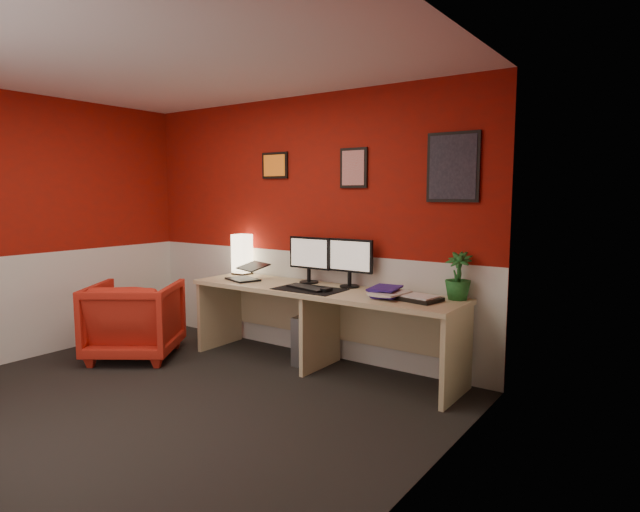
{
  "coord_description": "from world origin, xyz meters",
  "views": [
    {
      "loc": [
        3.14,
        -2.41,
        1.57
      ],
      "look_at": [
        0.6,
        1.21,
        1.05
      ],
      "focal_mm": 29.82,
      "sensor_mm": 36.0,
      "label": 1
    }
  ],
  "objects_px": {
    "zen_tray": "(417,299)",
    "armchair": "(135,320)",
    "shoji_lamp": "(242,255)",
    "monitor_right": "(350,255)",
    "laptop": "(243,269)",
    "pc_tower": "(312,338)",
    "potted_plant": "(458,276)",
    "desk": "(321,329)",
    "monitor_left": "(309,252)"
  },
  "relations": [
    {
      "from": "monitor_right",
      "to": "zen_tray",
      "type": "xyz_separation_m",
      "value": [
        0.76,
        -0.2,
        -0.28
      ]
    },
    {
      "from": "armchair",
      "to": "potted_plant",
      "type": "bearing_deg",
      "value": 164.58
    },
    {
      "from": "monitor_left",
      "to": "pc_tower",
      "type": "xyz_separation_m",
      "value": [
        0.09,
        -0.07,
        -0.8
      ]
    },
    {
      "from": "laptop",
      "to": "zen_tray",
      "type": "height_order",
      "value": "laptop"
    },
    {
      "from": "laptop",
      "to": "monitor_right",
      "type": "xyz_separation_m",
      "value": [
        1.06,
        0.27,
        0.18
      ]
    },
    {
      "from": "monitor_left",
      "to": "shoji_lamp",
      "type": "bearing_deg",
      "value": 177.67
    },
    {
      "from": "potted_plant",
      "to": "pc_tower",
      "type": "distance_m",
      "value": 1.53
    },
    {
      "from": "monitor_right",
      "to": "armchair",
      "type": "xyz_separation_m",
      "value": [
        -1.83,
        -0.96,
        -0.65
      ]
    },
    {
      "from": "pc_tower",
      "to": "armchair",
      "type": "distance_m",
      "value": 1.72
    },
    {
      "from": "monitor_right",
      "to": "zen_tray",
      "type": "height_order",
      "value": "monitor_right"
    },
    {
      "from": "desk",
      "to": "monitor_right",
      "type": "xyz_separation_m",
      "value": [
        0.17,
        0.21,
        0.66
      ]
    },
    {
      "from": "laptop",
      "to": "monitor_left",
      "type": "relative_size",
      "value": 0.57
    },
    {
      "from": "monitor_left",
      "to": "pc_tower",
      "type": "distance_m",
      "value": 0.8
    },
    {
      "from": "monitor_left",
      "to": "pc_tower",
      "type": "height_order",
      "value": "monitor_left"
    },
    {
      "from": "monitor_left",
      "to": "monitor_right",
      "type": "xyz_separation_m",
      "value": [
        0.43,
        0.03,
        0.0
      ]
    },
    {
      "from": "potted_plant",
      "to": "armchair",
      "type": "xyz_separation_m",
      "value": [
        -2.83,
        -0.98,
        -0.55
      ]
    },
    {
      "from": "monitor_right",
      "to": "shoji_lamp",
      "type": "bearing_deg",
      "value": 179.7
    },
    {
      "from": "armchair",
      "to": "laptop",
      "type": "bearing_deg",
      "value": -172.62
    },
    {
      "from": "zen_tray",
      "to": "armchair",
      "type": "height_order",
      "value": "zen_tray"
    },
    {
      "from": "laptop",
      "to": "shoji_lamp",
      "type": "bearing_deg",
      "value": 153.39
    },
    {
      "from": "shoji_lamp",
      "to": "monitor_right",
      "type": "bearing_deg",
      "value": -0.3
    },
    {
      "from": "desk",
      "to": "potted_plant",
      "type": "relative_size",
      "value": 6.83
    },
    {
      "from": "potted_plant",
      "to": "laptop",
      "type": "bearing_deg",
      "value": -172.0
    },
    {
      "from": "desk",
      "to": "monitor_left",
      "type": "distance_m",
      "value": 0.73
    },
    {
      "from": "monitor_right",
      "to": "potted_plant",
      "type": "bearing_deg",
      "value": 1.02
    },
    {
      "from": "desk",
      "to": "laptop",
      "type": "bearing_deg",
      "value": -176.09
    },
    {
      "from": "monitor_left",
      "to": "armchair",
      "type": "xyz_separation_m",
      "value": [
        -1.39,
        -0.93,
        -0.65
      ]
    },
    {
      "from": "laptop",
      "to": "pc_tower",
      "type": "bearing_deg",
      "value": 33.44
    },
    {
      "from": "desk",
      "to": "monitor_right",
      "type": "distance_m",
      "value": 0.71
    },
    {
      "from": "armchair",
      "to": "monitor_right",
      "type": "bearing_deg",
      "value": 173.27
    },
    {
      "from": "monitor_right",
      "to": "pc_tower",
      "type": "relative_size",
      "value": 1.29
    },
    {
      "from": "desk",
      "to": "monitor_left",
      "type": "height_order",
      "value": "monitor_left"
    },
    {
      "from": "laptop",
      "to": "armchair",
      "type": "bearing_deg",
      "value": -118.56
    },
    {
      "from": "desk",
      "to": "pc_tower",
      "type": "distance_m",
      "value": 0.25
    },
    {
      "from": "shoji_lamp",
      "to": "monitor_right",
      "type": "relative_size",
      "value": 0.69
    },
    {
      "from": "armchair",
      "to": "shoji_lamp",
      "type": "bearing_deg",
      "value": -151.91
    },
    {
      "from": "monitor_left",
      "to": "monitor_right",
      "type": "relative_size",
      "value": 1.0
    },
    {
      "from": "desk",
      "to": "pc_tower",
      "type": "xyz_separation_m",
      "value": [
        -0.18,
        0.11,
        -0.14
      ]
    },
    {
      "from": "desk",
      "to": "pc_tower",
      "type": "height_order",
      "value": "desk"
    },
    {
      "from": "monitor_left",
      "to": "potted_plant",
      "type": "xyz_separation_m",
      "value": [
        1.44,
        0.05,
        -0.1
      ]
    },
    {
      "from": "zen_tray",
      "to": "monitor_right",
      "type": "bearing_deg",
      "value": 164.95
    },
    {
      "from": "zen_tray",
      "to": "pc_tower",
      "type": "distance_m",
      "value": 1.23
    },
    {
      "from": "desk",
      "to": "armchair",
      "type": "height_order",
      "value": "armchair"
    },
    {
      "from": "potted_plant",
      "to": "pc_tower",
      "type": "relative_size",
      "value": 0.85
    },
    {
      "from": "desk",
      "to": "laptop",
      "type": "distance_m",
      "value": 1.01
    },
    {
      "from": "monitor_left",
      "to": "pc_tower",
      "type": "relative_size",
      "value": 1.29
    },
    {
      "from": "laptop",
      "to": "zen_tray",
      "type": "xyz_separation_m",
      "value": [
        1.81,
        0.07,
        -0.09
      ]
    },
    {
      "from": "monitor_left",
      "to": "monitor_right",
      "type": "height_order",
      "value": "same"
    },
    {
      "from": "monitor_left",
      "to": "armchair",
      "type": "distance_m",
      "value": 1.8
    },
    {
      "from": "laptop",
      "to": "desk",
      "type": "bearing_deg",
      "value": 23.45
    }
  ]
}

